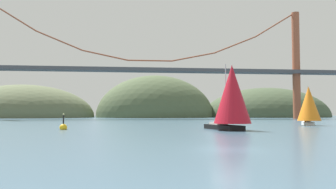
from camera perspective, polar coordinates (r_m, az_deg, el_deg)
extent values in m
plane|color=#426075|center=(24.17, 10.40, -9.24)|extent=(360.00, 360.00, 0.00)
ellipsoid|color=#5B6647|center=(165.15, -23.48, -3.60)|extent=(63.35, 44.00, 29.74)
ellipsoid|color=#4C5B3D|center=(158.46, -2.20, -3.88)|extent=(55.52, 44.00, 39.49)
ellipsoid|color=#425138|center=(171.61, 16.48, -3.69)|extent=(63.12, 44.00, 28.66)
cylinder|color=brown|center=(134.33, 21.02, 4.68)|extent=(2.80, 2.80, 39.98)
cube|color=#47474C|center=(119.10, -3.13, 4.18)|extent=(145.73, 6.00, 1.20)
cylinder|color=brown|center=(128.77, -24.99, 11.98)|extent=(15.94, 0.50, 10.02)
cylinder|color=brown|center=(122.95, -18.04, 8.72)|extent=(15.87, 0.50, 6.86)
cylinder|color=brown|center=(119.94, -10.67, 6.59)|extent=(15.78, 0.50, 3.69)
cylinder|color=brown|center=(119.57, -3.12, 5.79)|extent=(15.68, 0.50, 0.50)
cylinder|color=brown|center=(121.74, 4.31, 6.40)|extent=(15.78, 0.50, 3.69)
cylinder|color=brown|center=(126.45, 11.37, 8.31)|extent=(15.87, 0.50, 6.86)
cylinder|color=brown|center=(133.76, 17.86, 11.29)|extent=(15.94, 0.50, 10.02)
cube|color=white|center=(71.44, 22.73, -4.59)|extent=(3.68, 6.20, 0.63)
cube|color=beige|center=(72.51, 22.61, -4.17)|extent=(1.83, 2.24, 0.36)
cylinder|color=#B2B2B7|center=(70.82, 22.74, -1.52)|extent=(0.14, 0.14, 7.00)
cone|color=orange|center=(69.51, 22.89, -1.42)|extent=(5.58, 5.58, 6.57)
cube|color=black|center=(50.47, 9.43, -5.52)|extent=(4.30, 8.37, 0.70)
cube|color=beige|center=(51.70, 8.63, -4.88)|extent=(2.44, 2.93, 0.36)
cylinder|color=#B2B2B7|center=(49.78, 9.84, 0.01)|extent=(0.14, 0.14, 8.98)
cone|color=#B21423|center=(48.26, 10.88, 0.09)|extent=(6.38, 6.38, 8.34)
sphere|color=gold|center=(51.94, -17.43, -5.41)|extent=(1.10, 1.10, 1.10)
cylinder|color=black|center=(51.90, -17.41, -4.25)|extent=(0.20, 0.20, 1.60)
sphere|color=#F2EA99|center=(51.89, -17.39, -3.24)|extent=(0.24, 0.24, 0.24)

